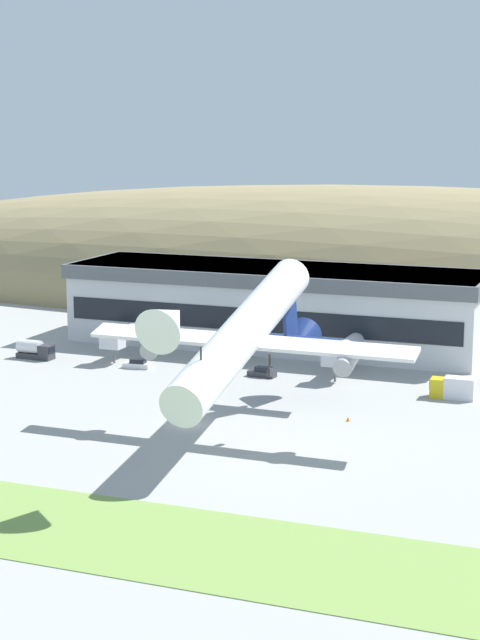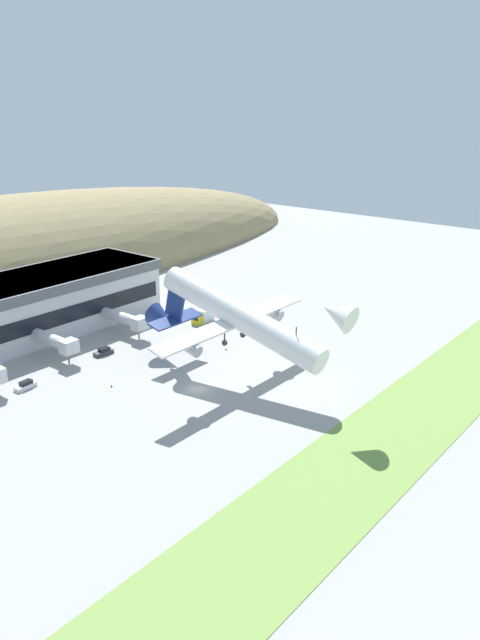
# 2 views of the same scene
# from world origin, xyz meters

# --- Properties ---
(ground_plane) EXTENTS (380.94, 380.94, 0.00)m
(ground_plane) POSITION_xyz_m (0.00, 0.00, 0.00)
(ground_plane) COLOR #9E9E99
(grass_strip_foreground) EXTENTS (342.85, 17.70, 0.08)m
(grass_strip_foreground) POSITION_xyz_m (0.00, -36.75, 0.04)
(grass_strip_foreground) COLOR #759947
(grass_strip_foreground) RESTS_ON ground_plane
(hill_backdrop) EXTENTS (315.19, 71.75, 49.97)m
(hill_backdrop) POSITION_xyz_m (2.88, 102.33, 0.00)
(hill_backdrop) COLOR #8E7F56
(hill_backdrop) RESTS_ON ground_plane
(terminal_building) EXTENTS (72.36, 21.31, 13.68)m
(terminal_building) POSITION_xyz_m (-6.12, 50.84, 7.74)
(terminal_building) COLOR silver
(terminal_building) RESTS_ON ground_plane
(jetway_0) EXTENTS (3.38, 14.74, 5.43)m
(jetway_0) POSITION_xyz_m (-25.65, 32.56, 3.99)
(jetway_0) COLOR silver
(jetway_0) RESTS_ON ground_plane
(jetway_1) EXTENTS (3.38, 13.19, 5.43)m
(jetway_1) POSITION_xyz_m (-7.97, 33.39, 3.99)
(jetway_1) COLOR silver
(jetway_1) RESTS_ON ground_plane
(jetway_2) EXTENTS (3.38, 13.89, 5.43)m
(jetway_2) POSITION_xyz_m (11.07, 33.01, 3.99)
(jetway_2) COLOR silver
(jetway_2) RESTS_ON ground_plane
(cargo_airplane) EXTENTS (41.88, 49.54, 16.82)m
(cargo_airplane) POSITION_xyz_m (8.78, -2.56, 12.88)
(cargo_airplane) COLOR white
(service_car_0) EXTENTS (4.44, 2.02, 1.51)m
(service_car_0) POSITION_xyz_m (-20.57, 26.05, 0.62)
(service_car_0) COLOR silver
(service_car_0) RESTS_ON ground_plane
(service_car_1) EXTENTS (4.44, 2.12, 1.56)m
(service_car_1) POSITION_xyz_m (-0.15, 27.82, 0.65)
(service_car_1) COLOR #333338
(service_car_1) RESTS_ON ground_plane
(fuel_truck) EXTENTS (6.26, 2.70, 3.07)m
(fuel_truck) POSITION_xyz_m (29.29, 25.36, 1.49)
(fuel_truck) COLOR gold
(fuel_truck) RESTS_ON ground_plane
(box_truck) EXTENTS (6.40, 2.36, 3.08)m
(box_truck) POSITION_xyz_m (-39.34, 26.13, 1.45)
(box_truck) COLOR #333338
(box_truck) RESTS_ON ground_plane
(traffic_cone_0) EXTENTS (0.52, 0.52, 0.58)m
(traffic_cone_0) POSITION_xyz_m (18.68, 8.76, 0.28)
(traffic_cone_0) COLOR orange
(traffic_cone_0) RESTS_ON ground_plane
(traffic_cone_1) EXTENTS (0.52, 0.52, 0.58)m
(traffic_cone_1) POSITION_xyz_m (-9.73, 13.72, 0.28)
(traffic_cone_1) COLOR orange
(traffic_cone_1) RESTS_ON ground_plane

